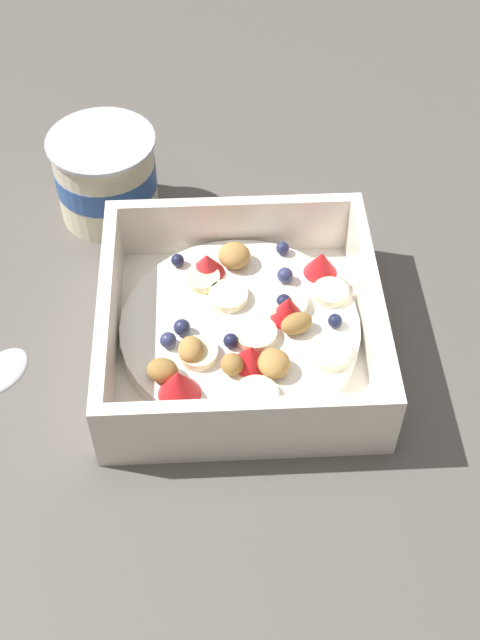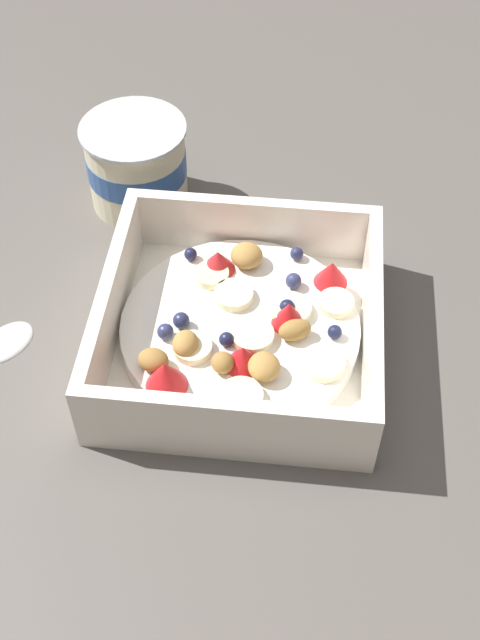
% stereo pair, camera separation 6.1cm
% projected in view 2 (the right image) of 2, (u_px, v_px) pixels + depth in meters
% --- Properties ---
extents(ground_plane, '(2.40, 2.40, 0.00)m').
position_uv_depth(ground_plane, '(232.00, 329.00, 0.64)').
color(ground_plane, '#56514C').
extents(fruit_bowl, '(0.21, 0.21, 0.06)m').
position_uv_depth(fruit_bowl, '(241.00, 329.00, 0.62)').
color(fruit_bowl, white).
rests_on(fruit_bowl, ground).
extents(yogurt_cup, '(0.09, 0.09, 0.08)m').
position_uv_depth(yogurt_cup, '(137.00, 164.00, 0.71)').
color(yogurt_cup, beige).
rests_on(yogurt_cup, ground).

